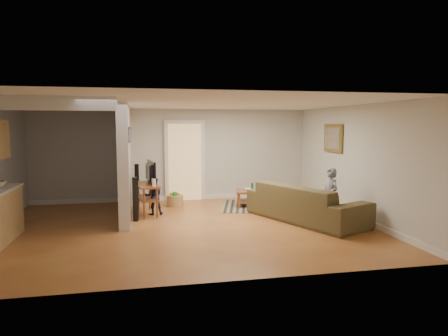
{
  "coord_description": "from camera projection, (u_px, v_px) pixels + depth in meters",
  "views": [
    {
      "loc": [
        -0.8,
        -7.98,
        2.05
      ],
      "look_at": [
        0.97,
        0.79,
        1.1
      ],
      "focal_mm": 32.0,
      "sensor_mm": 36.0,
      "label": 1
    }
  ],
  "objects": [
    {
      "name": "speaker_right",
      "position": [
        137.0,
        184.0,
        10.45
      ],
      "size": [
        0.12,
        0.12,
        1.06
      ],
      "primitive_type": "cube",
      "rotation": [
        0.0,
        0.0,
        0.17
      ],
      "color": "black",
      "rests_on": "ground"
    },
    {
      "name": "coffee_table",
      "position": [
        258.0,
        194.0,
        10.14
      ],
      "size": [
        1.16,
        0.82,
        0.62
      ],
      "rotation": [
        0.0,
        0.0,
        -0.21
      ],
      "color": "#612817",
      "rests_on": "ground"
    },
    {
      "name": "tv_console",
      "position": [
        147.0,
        187.0,
        9.21
      ],
      "size": [
        0.59,
        1.19,
        0.98
      ],
      "rotation": [
        0.0,
        0.0,
        0.15
      ],
      "color": "#612817",
      "rests_on": "ground"
    },
    {
      "name": "speaker_left",
      "position": [
        135.0,
        199.0,
        8.56
      ],
      "size": [
        0.12,
        0.12,
        0.96
      ],
      "primitive_type": "cube",
      "rotation": [
        0.0,
        0.0,
        -0.33
      ],
      "color": "black",
      "rests_on": "ground"
    },
    {
      "name": "child",
      "position": [
        329.0,
        224.0,
        8.39
      ],
      "size": [
        0.35,
        0.47,
        1.18
      ],
      "primitive_type": "imported",
      "rotation": [
        0.0,
        0.0,
        -1.4
      ],
      "color": "gray",
      "rests_on": "ground"
    },
    {
      "name": "ground",
      "position": [
        185.0,
        226.0,
        8.15
      ],
      "size": [
        7.5,
        7.5,
        0.0
      ],
      "primitive_type": "plane",
      "color": "brown",
      "rests_on": "ground"
    },
    {
      "name": "toy_basket",
      "position": [
        175.0,
        200.0,
        10.22
      ],
      "size": [
        0.43,
        0.43,
        0.38
      ],
      "color": "olive",
      "rests_on": "ground"
    },
    {
      "name": "sofa",
      "position": [
        305.0,
        221.0,
        8.65
      ],
      "size": [
        2.09,
        2.94,
        0.8
      ],
      "primitive_type": "imported",
      "rotation": [
        0.0,
        0.0,
        1.99
      ],
      "color": "#443822",
      "rests_on": "ground"
    },
    {
      "name": "room_shell",
      "position": [
        131.0,
        155.0,
        8.2
      ],
      "size": [
        7.54,
        6.02,
        2.52
      ],
      "color": "beige",
      "rests_on": "ground"
    },
    {
      "name": "area_rug",
      "position": [
        267.0,
        206.0,
        10.15
      ],
      "size": [
        2.63,
        2.19,
        0.01
      ],
      "primitive_type": "cube",
      "rotation": [
        0.0,
        0.0,
        -0.26
      ],
      "color": "black",
      "rests_on": "ground"
    },
    {
      "name": "toddler",
      "position": [
        154.0,
        214.0,
        9.25
      ],
      "size": [
        0.45,
        0.36,
        0.87
      ],
      "primitive_type": "imported",
      "rotation": [
        0.0,
        0.0,
        3.22
      ],
      "color": "#1D1F3D",
      "rests_on": "ground"
    }
  ]
}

